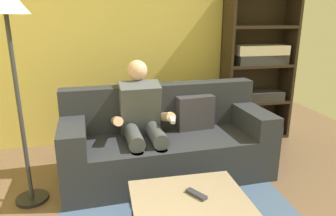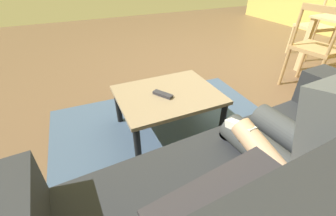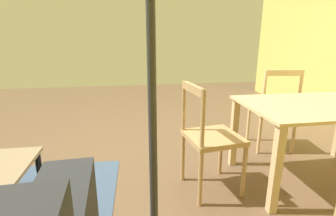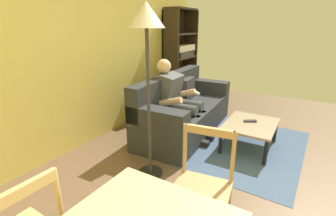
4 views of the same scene
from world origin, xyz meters
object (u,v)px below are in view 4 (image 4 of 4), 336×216
tv_remote (250,121)px  dining_chair_facing_couch (201,191)px  bookshelf (180,65)px  floor_lamp (147,33)px  coffee_table (250,126)px  person_lounging (177,99)px  couch (183,110)px

tv_remote → dining_chair_facing_couch: size_ratio=0.18×
bookshelf → floor_lamp: bookshelf is taller
coffee_table → dining_chair_facing_couch: dining_chair_facing_couch is taller
person_lounging → coffee_table: size_ratio=1.44×
couch → bookshelf: (1.38, 0.81, 0.48)m
couch → bookshelf: bearing=30.4°
couch → bookshelf: 1.67m
bookshelf → tv_remote: bearing=-126.6°
couch → dining_chair_facing_couch: (-1.85, -1.12, 0.13)m
couch → dining_chair_facing_couch: size_ratio=2.30×
dining_chair_facing_couch → floor_lamp: 1.50m
coffee_table → floor_lamp: size_ratio=0.44×
floor_lamp → couch: bearing=11.3°
person_lounging → bookshelf: 1.85m
couch → person_lounging: bearing=-174.2°
coffee_table → bookshelf: 2.42m
couch → dining_chair_facing_couch: 2.17m
tv_remote → bookshelf: bearing=21.8°
bookshelf → floor_lamp: (-2.69, -1.07, 0.75)m
person_lounging → coffee_table: 1.11m
dining_chair_facing_couch → person_lounging: bearing=34.5°
person_lounging → tv_remote: size_ratio=6.94×
tv_remote → couch: bearing=58.2°
couch → tv_remote: (-0.00, -1.05, 0.04)m
tv_remote → bookshelf: size_ratio=0.09×
floor_lamp → person_lounging: bearing=12.6°
person_lounging → floor_lamp: (-1.05, -0.24, 0.96)m
couch → coffee_table: size_ratio=2.59×
tv_remote → dining_chair_facing_couch: bearing=150.5°
tv_remote → bookshelf: bookshelf is taller
tv_remote → coffee_table: bearing=168.2°
tv_remote → dining_chair_facing_couch: dining_chair_facing_couch is taller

